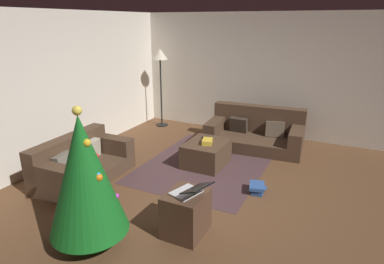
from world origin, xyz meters
The scene contains 14 objects.
ground_plane centered at (0.00, 0.00, 0.00)m, with size 6.40×6.40×0.00m, color brown.
rear_partition centered at (0.00, 3.14, 1.30)m, with size 6.40×0.12×2.60m, color silver.
corner_partition centered at (3.14, 0.00, 1.30)m, with size 0.12×6.40×2.60m, color silver.
couch_left centered at (-0.40, 2.24, 0.27)m, with size 1.57×0.89×0.68m.
couch_right centered at (2.26, 0.14, 0.28)m, with size 1.10×1.91×0.78m.
ottoman centered at (0.99, 0.66, 0.21)m, with size 0.81×0.66×0.41m, color #473323.
gift_box centered at (0.94, 0.62, 0.46)m, with size 0.24×0.16×0.08m, color gold.
tv_remote centered at (1.19, 0.75, 0.43)m, with size 0.05×0.16×0.02m, color black.
christmas_tree centered at (-1.58, 0.95, 0.85)m, with size 0.87×0.87×1.62m.
side_table centered at (-0.93, 0.07, 0.27)m, with size 0.52×0.44×0.53m, color #4C3323.
laptop centered at (-0.95, 0.01, 0.59)m, with size 0.44×0.50×0.19m.
book_stack centered at (0.40, -0.43, 0.07)m, with size 0.33×0.28×0.13m.
corner_lamp centered at (2.62, 2.55, 1.55)m, with size 0.36×0.36×1.82m.
area_rug centered at (0.99, 0.66, 0.00)m, with size 2.60×2.00×0.01m, color #462F32.
Camera 1 is at (-3.91, -1.46, 2.41)m, focal length 30.72 mm.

